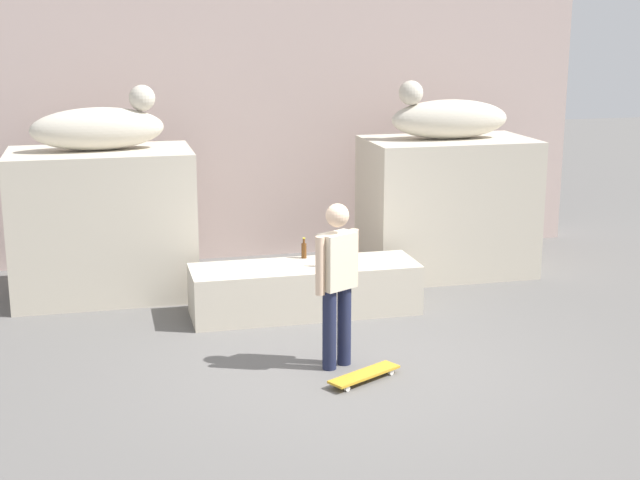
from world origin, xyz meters
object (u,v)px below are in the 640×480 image
at_px(skater, 337,278).
at_px(skateboard, 364,375).
at_px(statue_reclining_right, 447,118).
at_px(statue_reclining_left, 101,127).
at_px(bottle_brown, 304,250).
at_px(bottle_orange, 327,255).

distance_m(skater, skateboard, 0.97).
relative_size(statue_reclining_right, skater, 0.96).
xyz_separation_m(statue_reclining_right, skateboard, (-2.13, -3.47, -2.06)).
distance_m(statue_reclining_left, skater, 3.93).
distance_m(skateboard, bottle_brown, 2.56).
relative_size(statue_reclining_left, bottle_orange, 5.03).
height_order(statue_reclining_right, bottle_orange, statue_reclining_right).
relative_size(statue_reclining_left, skater, 0.99).
distance_m(statue_reclining_left, bottle_orange, 3.18).
height_order(statue_reclining_right, bottle_brown, statue_reclining_right).
bearing_deg(bottle_brown, statue_reclining_left, 156.62).
relative_size(statue_reclining_left, skateboard, 2.06).
distance_m(statue_reclining_right, skateboard, 4.56).
height_order(bottle_brown, bottle_orange, bottle_orange).
distance_m(statue_reclining_right, bottle_brown, 2.79).
bearing_deg(bottle_brown, bottle_orange, -68.58).
bearing_deg(statue_reclining_right, statue_reclining_left, 0.78).
bearing_deg(statue_reclining_left, statue_reclining_right, -5.51).
bearing_deg(skater, skateboard, -97.16).
bearing_deg(bottle_brown, skateboard, -89.06).
bearing_deg(statue_reclining_right, skateboard, 59.24).
bearing_deg(skateboard, bottle_brown, 62.21).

